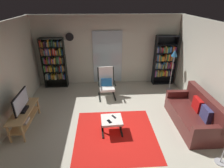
% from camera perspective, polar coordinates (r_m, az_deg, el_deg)
% --- Properties ---
extents(ground_plane, '(7.02, 7.02, 0.00)m').
position_cam_1_polar(ground_plane, '(4.93, 0.06, -13.88)').
color(ground_plane, '#BDB7A3').
extents(wall_back, '(5.60, 0.06, 2.60)m').
position_cam_1_polar(wall_back, '(6.93, -1.48, 10.48)').
color(wall_back, beige).
rests_on(wall_back, ground).
extents(wall_right, '(0.06, 6.00, 2.60)m').
position_cam_1_polar(wall_right, '(5.13, 31.75, 0.65)').
color(wall_right, beige).
rests_on(wall_right, ground).
extents(glass_door_panel, '(1.10, 0.01, 2.00)m').
position_cam_1_polar(glass_door_panel, '(6.94, -1.44, 8.34)').
color(glass_door_panel, silver).
extents(area_rug, '(2.01, 2.01, 0.01)m').
position_cam_1_polar(area_rug, '(4.75, 1.08, -15.69)').
color(area_rug, red).
rests_on(area_rug, ground).
extents(tv_stand, '(0.42, 1.29, 0.51)m').
position_cam_1_polar(tv_stand, '(5.30, -26.00, -9.17)').
color(tv_stand, tan).
rests_on(tv_stand, ground).
extents(television, '(0.20, 0.83, 0.50)m').
position_cam_1_polar(television, '(5.11, -26.79, -5.28)').
color(television, black).
rests_on(television, tv_stand).
extents(bookshelf_near_tv, '(0.84, 0.30, 1.85)m').
position_cam_1_polar(bookshelf_near_tv, '(7.00, -17.88, 6.74)').
color(bookshelf_near_tv, black).
rests_on(bookshelf_near_tv, ground).
extents(bookshelf_near_sofa, '(0.79, 0.30, 1.89)m').
position_cam_1_polar(bookshelf_near_sofa, '(7.23, 16.12, 6.99)').
color(bookshelf_near_sofa, black).
rests_on(bookshelf_near_sofa, ground).
extents(leather_sofa, '(0.80, 1.79, 0.90)m').
position_cam_1_polar(leather_sofa, '(5.33, 24.45, -8.84)').
color(leather_sofa, '#54221F').
rests_on(leather_sofa, ground).
extents(lounge_armchair, '(0.61, 0.69, 1.02)m').
position_cam_1_polar(lounge_armchair, '(6.13, -1.79, 0.69)').
color(lounge_armchair, black).
rests_on(lounge_armchair, ground).
extents(ottoman, '(0.54, 0.51, 0.40)m').
position_cam_1_polar(ottoman, '(4.63, -0.11, -11.71)').
color(ottoman, white).
rests_on(ottoman, ground).
extents(tv_remote, '(0.11, 0.14, 0.02)m').
position_cam_1_polar(tv_remote, '(4.65, 0.58, -10.32)').
color(tv_remote, black).
rests_on(tv_remote, ottoman).
extents(cell_phone, '(0.13, 0.16, 0.01)m').
position_cam_1_polar(cell_phone, '(4.51, -0.86, -11.74)').
color(cell_phone, black).
rests_on(cell_phone, ottoman).
extents(floor_lamp_by_shelf, '(0.22, 0.22, 1.52)m').
position_cam_1_polar(floor_lamp_by_shelf, '(6.66, 18.99, 7.98)').
color(floor_lamp_by_shelf, '#A5A5AD').
rests_on(floor_lamp_by_shelf, ground).
extents(wall_clock, '(0.29, 0.03, 0.29)m').
position_cam_1_polar(wall_clock, '(6.81, -13.27, 14.31)').
color(wall_clock, silver).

